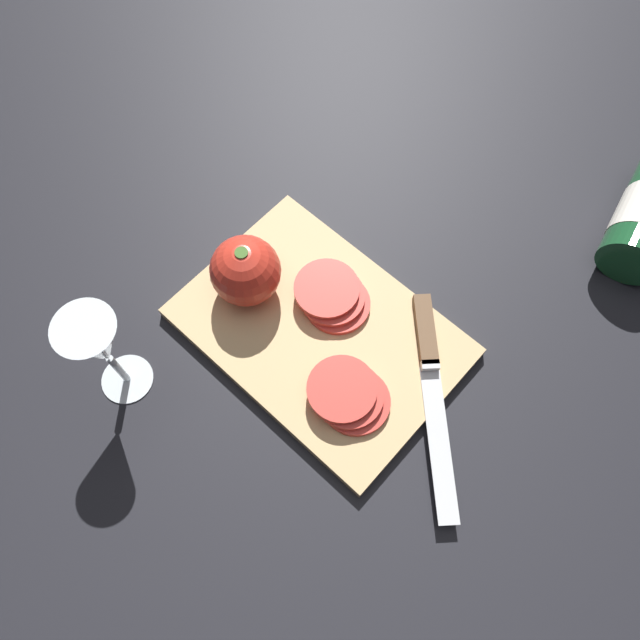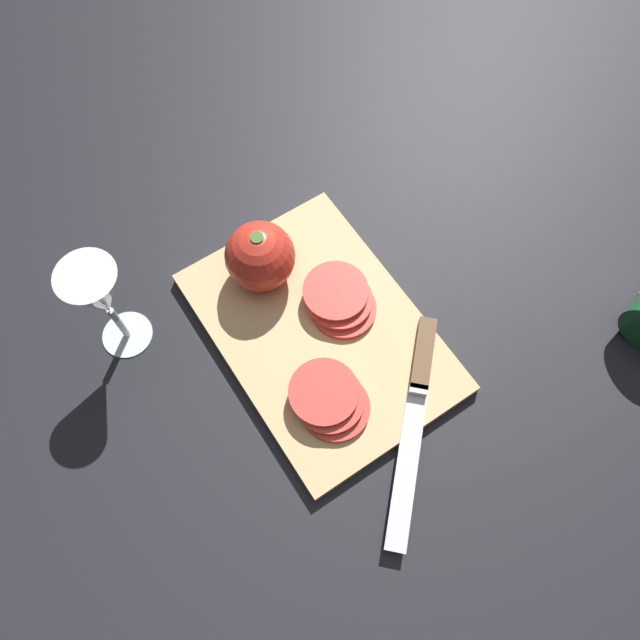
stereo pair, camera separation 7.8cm
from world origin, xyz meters
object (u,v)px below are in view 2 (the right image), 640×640
Objects in this scene: knife at (419,381)px; tomato_slice_stack_far at (329,400)px; tomato_slice_stack_near at (340,300)px; wine_glass at (100,297)px; whole_tomato at (260,256)px.

knife is 0.12m from tomato_slice_stack_far.
tomato_slice_stack_near is 1.00× the size of tomato_slice_stack_far.
wine_glass is 0.20m from whole_tomato.
whole_tomato is (-0.03, -0.19, -0.05)m from wine_glass.
knife is at bearing -171.31° from tomato_slice_stack_near.
tomato_slice_stack_near is at bearing -147.54° from whole_tomato.
tomato_slice_stack_far is at bearing 140.59° from tomato_slice_stack_near.
tomato_slice_stack_near is (0.15, 0.02, 0.01)m from knife.
wine_glass reaches higher than whole_tomato.
knife is at bearing -110.06° from tomato_slice_stack_far.
whole_tomato is at bearing -7.39° from tomato_slice_stack_far.
wine_glass is 1.79× the size of whole_tomato.
wine_glass reaches higher than knife.
whole_tomato is at bearing -116.27° from knife.
tomato_slice_stack_far is at bearing -65.32° from knife.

